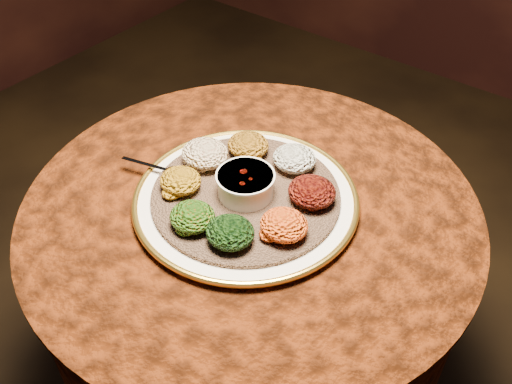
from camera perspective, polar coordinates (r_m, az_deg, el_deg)
The scene contains 13 objects.
table at distance 1.32m, azimuth -0.50°, elevation -6.82°, with size 0.96×0.96×0.73m.
platter at distance 1.18m, azimuth -1.03°, elevation -0.73°, with size 0.52×0.52×0.02m.
injera at distance 1.18m, azimuth -1.04°, elevation -0.34°, with size 0.39×0.39×0.01m, color brown.
stew_bowl at distance 1.15m, azimuth -1.06°, elevation 0.92°, with size 0.12×0.12×0.05m.
spoon at distance 1.23m, azimuth -8.60°, elevation 2.12°, with size 0.15×0.05×0.01m.
portion_ayib at distance 1.23m, azimuth 3.85°, elevation 3.35°, with size 0.09×0.09×0.05m, color silver.
portion_kitfo at distance 1.15m, azimuth 5.62°, elevation 0.04°, with size 0.10×0.09×0.05m, color black.
portion_tikil at distance 1.08m, azimuth 2.82°, elevation -3.30°, with size 0.09×0.09×0.04m, color #B66F0F.
portion_gomen at distance 1.06m, azimuth -2.60°, elevation -4.05°, with size 0.09×0.09×0.04m, color black.
portion_mixveg at distance 1.10m, azimuth -6.38°, elevation -2.47°, with size 0.09×0.09×0.04m, color #9D3B0A.
portion_kik at distance 1.18m, azimuth -7.56°, elevation 1.13°, with size 0.09×0.08×0.04m, color #AC700F.
portion_timatim at distance 1.24m, azimuth -5.13°, elevation 3.85°, with size 0.10×0.10×0.05m, color maroon.
portion_shiro at distance 1.26m, azimuth -0.79°, elevation 4.71°, with size 0.09×0.09×0.04m, color #965912.
Camera 1 is at (0.54, -0.68, 1.55)m, focal length 40.00 mm.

